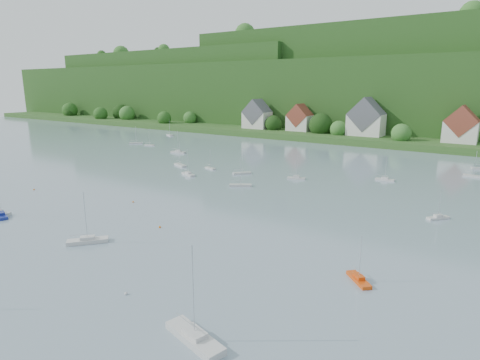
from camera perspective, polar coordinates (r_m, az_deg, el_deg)
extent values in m
cube|color=#2D5921|center=(213.31, 17.07, 6.13)|extent=(600.00, 60.00, 3.00)
cube|color=#1F4215|center=(284.49, 21.95, 11.18)|extent=(620.00, 160.00, 40.00)
cube|color=#1F4215|center=(337.55, -4.92, 12.95)|extent=(200.00, 120.00, 52.00)
cube|color=#1F4215|center=(277.49, 23.92, 12.63)|extent=(240.00, 130.00, 60.00)
sphere|color=#2F6425|center=(294.38, -15.83, 9.06)|extent=(11.19, 11.19, 11.19)
sphere|color=#2F6425|center=(258.93, -7.18, 8.75)|extent=(8.61, 8.61, 8.61)
sphere|color=#1E4514|center=(258.85, -10.77, 8.65)|extent=(9.03, 9.03, 9.03)
sphere|color=#2F6425|center=(199.83, 13.88, 7.07)|extent=(8.19, 8.19, 8.19)
sphere|color=#2F6425|center=(221.46, 2.98, 7.88)|extent=(6.49, 6.49, 6.49)
sphere|color=#1E4514|center=(348.53, -23.12, 9.14)|extent=(11.94, 11.94, 11.94)
sphere|color=#2F6425|center=(196.18, 29.67, 5.99)|extent=(12.16, 12.16, 12.16)
sphere|color=#2F6425|center=(187.75, 22.03, 6.16)|extent=(8.73, 8.73, 8.73)
sphere|color=black|center=(217.14, 4.80, 7.99)|extent=(9.32, 9.32, 9.32)
sphere|color=black|center=(304.77, -15.92, 9.08)|extent=(9.50, 9.50, 9.50)
sphere|color=black|center=(306.97, -16.65, 9.21)|extent=(11.91, 11.91, 11.91)
sphere|color=#1E4514|center=(305.41, -19.30, 8.88)|extent=(9.91, 9.91, 9.91)
sphere|color=black|center=(344.94, -23.25, 8.78)|extent=(6.16, 6.16, 6.16)
sphere|color=black|center=(205.73, 11.46, 7.71)|extent=(11.92, 11.92, 11.92)
sphere|color=#2F6425|center=(295.17, -4.26, 18.32)|extent=(10.52, 10.52, 10.52)
sphere|color=#2F6425|center=(372.92, -16.60, 16.87)|extent=(13.75, 13.75, 13.75)
sphere|color=#1E4514|center=(304.43, 5.54, 18.14)|extent=(10.29, 10.29, 10.29)
sphere|color=black|center=(363.73, -10.40, 17.20)|extent=(10.31, 10.31, 10.31)
sphere|color=black|center=(335.57, -11.54, 17.43)|extent=(8.14, 8.14, 8.14)
sphere|color=#2F6425|center=(358.30, -8.33, 17.25)|extent=(7.15, 7.15, 7.15)
sphere|color=black|center=(402.61, -16.08, 16.56)|extent=(11.66, 11.66, 11.66)
sphere|color=black|center=(286.50, 7.32, 18.28)|extent=(7.18, 7.18, 7.18)
sphere|color=#2F6425|center=(315.23, -10.81, 17.76)|extent=(8.89, 8.89, 8.89)
sphere|color=#1E4514|center=(374.72, -19.14, 16.52)|extent=(7.77, 7.77, 7.77)
sphere|color=black|center=(362.90, -11.22, 17.17)|extent=(9.97, 9.97, 9.97)
sphere|color=#1E4514|center=(260.78, 30.70, 19.10)|extent=(12.83, 12.83, 12.83)
sphere|color=#2F6425|center=(267.22, 12.17, 20.23)|extent=(8.18, 8.18, 8.18)
sphere|color=#1E4514|center=(290.71, 23.12, 19.08)|extent=(12.73, 12.73, 12.73)
sphere|color=#2F6425|center=(237.37, 30.20, 19.87)|extent=(11.95, 11.95, 11.95)
sphere|color=#2F6425|center=(299.45, 13.29, 19.37)|extent=(7.07, 7.07, 7.07)
sphere|color=black|center=(256.60, 20.31, 20.03)|extent=(8.21, 8.21, 8.21)
sphere|color=#2F6425|center=(284.73, 17.58, 19.63)|extent=(12.24, 12.24, 12.24)
sphere|color=#2F6425|center=(287.87, 0.71, 20.19)|extent=(13.65, 13.65, 13.65)
sphere|color=#1E4514|center=(284.14, 13.57, 16.22)|extent=(12.01, 12.01, 12.01)
sphere|color=black|center=(283.01, 21.48, 15.83)|extent=(15.72, 15.72, 15.72)
sphere|color=#1E4514|center=(275.72, 24.31, 15.49)|extent=(10.54, 10.54, 10.54)
sphere|color=#1E4514|center=(395.20, -6.39, 15.51)|extent=(8.18, 8.18, 8.18)
sphere|color=black|center=(377.15, -5.22, 15.65)|extent=(8.74, 8.74, 8.74)
sphere|color=black|center=(371.77, -9.33, 15.75)|extent=(15.38, 15.38, 15.38)
cube|color=silver|center=(223.62, 2.44, 8.56)|extent=(14.00, 10.00, 9.00)
cube|color=#54535B|center=(223.28, 2.46, 9.71)|extent=(14.00, 10.40, 14.00)
cube|color=silver|center=(213.43, 8.50, 8.06)|extent=(12.00, 9.00, 8.00)
cube|color=brown|center=(213.11, 8.54, 9.13)|extent=(12.00, 9.36, 12.00)
cube|color=silver|center=(199.77, 17.53, 7.52)|extent=(16.00, 11.00, 10.00)
cube|color=#54535B|center=(199.37, 17.63, 8.95)|extent=(16.00, 11.44, 16.00)
cube|color=silver|center=(190.25, 28.97, 6.06)|extent=(13.00, 10.00, 9.00)
cube|color=brown|center=(189.86, 29.12, 7.40)|extent=(13.00, 10.40, 13.00)
cube|color=navy|center=(95.54, -30.89, -4.38)|extent=(5.86, 3.23, 0.57)
cube|color=navy|center=(95.39, -30.93, -4.07)|extent=(2.22, 1.66, 0.50)
cylinder|color=silver|center=(96.04, -31.05, -3.57)|extent=(2.98, 1.03, 0.08)
cube|color=silver|center=(73.82, -20.92, -8.13)|extent=(5.77, 6.37, 0.67)
cube|color=silver|center=(73.62, -20.96, -7.71)|extent=(2.53, 2.65, 0.50)
cylinder|color=silver|center=(72.35, -21.22, -4.77)|extent=(0.10, 0.10, 8.42)
cylinder|color=silver|center=(73.51, -21.79, -7.27)|extent=(2.44, 2.89, 0.08)
cube|color=silver|center=(45.40, -6.49, -21.50)|extent=(8.35, 4.22, 0.80)
cube|color=silver|center=(45.03, -6.51, -20.82)|extent=(3.12, 2.24, 0.50)
cylinder|color=silver|center=(42.53, -6.69, -15.48)|extent=(0.10, 0.10, 10.05)
cylinder|color=silver|center=(45.51, -7.46, -19.46)|extent=(4.30, 1.20, 0.08)
cube|color=#D5440B|center=(58.85, 16.59, -13.49)|extent=(4.50, 4.52, 0.50)
cube|color=#D5440B|center=(58.63, 16.63, -13.06)|extent=(1.92, 1.93, 0.50)
cylinder|color=silver|center=(57.44, 16.82, -10.49)|extent=(0.10, 0.10, 6.23)
cylinder|color=silver|center=(58.94, 16.34, -12.19)|extent=(1.98, 2.00, 0.08)
sphere|color=silver|center=(55.53, -15.96, -15.45)|extent=(0.45, 0.45, 0.45)
sphere|color=#FB6800|center=(77.64, -11.37, -6.69)|extent=(0.41, 0.41, 0.41)
sphere|color=#FB6800|center=(95.30, -15.02, -3.10)|extent=(0.38, 0.38, 0.38)
sphere|color=#FB6800|center=(115.82, -27.34, -1.26)|extent=(0.39, 0.39, 0.39)
cube|color=silver|center=(106.41, 0.06, -0.76)|extent=(5.83, 4.73, 0.59)
cylinder|color=silver|center=(105.50, 0.06, 1.35)|extent=(0.10, 0.10, 7.42)
cylinder|color=silver|center=(106.12, -0.42, -0.13)|extent=(2.74, 1.91, 0.08)
cube|color=silver|center=(161.14, -8.81, 3.95)|extent=(6.64, 2.70, 0.65)
cube|color=silver|center=(161.05, -8.82, 4.15)|extent=(2.41, 1.57, 0.50)
cylinder|color=silver|center=(160.49, -8.86, 5.49)|extent=(0.10, 0.10, 8.06)
cylinder|color=silver|center=(161.49, -9.11, 4.40)|extent=(3.52, 0.58, 0.08)
cube|color=silver|center=(183.61, -12.79, 4.90)|extent=(4.92, 2.54, 0.47)
cylinder|color=silver|center=(183.18, -12.84, 5.89)|extent=(0.10, 0.10, 5.92)
cylinder|color=silver|center=(183.82, -13.00, 5.25)|extent=(2.53, 0.77, 0.08)
cylinder|color=silver|center=(149.00, 31.02, 1.88)|extent=(3.17, 1.29, 0.08)
cube|color=silver|center=(90.12, 26.44, -4.88)|extent=(4.07, 4.40, 0.47)
cube|color=silver|center=(89.98, 26.47, -4.58)|extent=(1.77, 1.84, 0.50)
cylinder|color=silver|center=(89.25, 26.65, -2.94)|extent=(0.10, 0.10, 5.86)
cylinder|color=silver|center=(89.34, 26.18, -4.23)|extent=(1.76, 2.00, 0.08)
cube|color=silver|center=(129.00, -4.26, 1.69)|extent=(4.82, 2.66, 0.46)
cylinder|color=silver|center=(128.40, -4.29, 3.06)|extent=(0.10, 0.10, 5.81)
cylinder|color=silver|center=(129.35, -4.44, 2.23)|extent=(2.46, 0.86, 0.08)
cube|color=silver|center=(121.17, 0.29, 0.99)|extent=(4.84, 5.24, 0.56)
cylinder|color=silver|center=(120.42, 0.29, 2.74)|extent=(0.10, 0.10, 6.98)
cylinder|color=silver|center=(120.71, -0.09, 1.51)|extent=(2.08, 2.37, 0.08)
cube|color=silver|center=(115.84, 8.05, 0.26)|extent=(5.31, 3.04, 0.51)
cube|color=silver|center=(115.72, 8.05, 0.51)|extent=(2.02, 1.54, 0.50)
cylinder|color=silver|center=(115.11, 8.10, 1.94)|extent=(0.10, 0.10, 6.41)
cylinder|color=silver|center=(115.67, 7.69, 0.84)|extent=(2.69, 1.00, 0.08)
cube|color=silver|center=(191.39, -14.61, 5.15)|extent=(5.49, 5.21, 0.59)
cylinder|color=silver|center=(190.89, -14.68, 6.34)|extent=(0.10, 0.10, 7.40)
cylinder|color=silver|center=(191.33, -14.90, 5.49)|extent=(2.46, 2.25, 0.08)
cube|color=silver|center=(134.92, -8.53, 2.13)|extent=(6.32, 3.83, 0.61)
cylinder|color=silver|center=(134.19, -8.59, 3.86)|extent=(0.10, 0.10, 7.64)
cylinder|color=silver|center=(135.51, -8.72, 2.69)|extent=(3.16, 1.31, 0.08)
cube|color=silver|center=(120.49, -7.40, 0.81)|extent=(6.05, 3.66, 0.59)
cube|color=silver|center=(120.37, -7.41, 1.06)|extent=(2.33, 1.82, 0.50)
cylinder|color=silver|center=(119.70, -7.46, 2.66)|extent=(0.10, 0.10, 7.32)
cylinder|color=silver|center=(121.00, -7.61, 1.44)|extent=(3.03, 1.25, 0.08)
cube|color=silver|center=(135.98, 30.40, 0.49)|extent=(5.73, 1.72, 0.57)
cylinder|color=silver|center=(135.30, 30.59, 2.08)|extent=(0.10, 0.10, 7.12)
cylinder|color=silver|center=(135.79, 30.10, 1.03)|extent=(3.13, 0.15, 0.08)
cube|color=silver|center=(120.16, 19.98, 0.05)|extent=(5.28, 1.86, 0.52)
cube|color=silver|center=(120.05, 20.00, 0.29)|extent=(1.89, 1.16, 0.50)
cylinder|color=silver|center=(119.45, 20.11, 1.69)|extent=(0.10, 0.10, 6.48)
cylinder|color=silver|center=(120.04, 19.66, 0.63)|extent=(2.85, 0.30, 0.08)
cube|color=silver|center=(217.73, -10.00, 6.33)|extent=(6.44, 4.44, 0.63)
cylinder|color=silver|center=(217.26, -10.04, 7.45)|extent=(0.10, 0.10, 7.90)
cylinder|color=silver|center=(218.48, -10.09, 6.68)|extent=(3.14, 1.65, 0.08)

